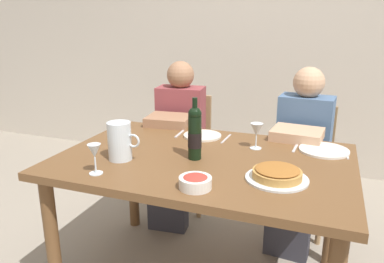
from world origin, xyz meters
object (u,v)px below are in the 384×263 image
water_pitcher (120,143)px  diner_left (177,138)px  dining_table (204,174)px  wine_glass_right_diner (94,152)px  salad_bowl (195,181)px  chair_left (186,143)px  diner_right (300,153)px  dinner_plate_left_setting (202,136)px  wine_glass_left_diner (257,131)px  baked_tart (277,174)px  chair_right (304,159)px  wine_bottle (195,133)px  dinner_plate_right_setting (324,150)px

water_pitcher → diner_left: size_ratio=0.17×
dining_table → wine_glass_right_diner: bearing=-136.6°
salad_bowl → chair_left: (-0.54, 1.28, -0.29)m
chair_left → diner_right: bearing=157.9°
dinner_plate_left_setting → chair_left: 0.72m
wine_glass_right_diner → water_pitcher: bearing=87.0°
wine_glass_left_diner → dinner_plate_left_setting: (-0.35, 0.11, -0.10)m
baked_tart → diner_left: size_ratio=0.24×
water_pitcher → chair_right: bearing=51.4°
salad_bowl → chair_left: bearing=112.9°
water_pitcher → chair_left: (-0.07, 1.09, -0.35)m
wine_glass_left_diner → wine_glass_right_diner: bearing=-135.8°
wine_bottle → wine_glass_right_diner: (-0.36, -0.34, -0.03)m
dining_table → baked_tart: bearing=-21.8°
dining_table → chair_left: 1.04m
baked_tart → chair_left: 1.40m
dining_table → dinner_plate_left_setting: bearing=110.1°
wine_glass_left_diner → dinner_plate_left_setting: bearing=162.9°
dining_table → wine_glass_right_diner: size_ratio=10.42×
dinner_plate_right_setting → chair_right: bearing=102.3°
water_pitcher → salad_bowl: water_pitcher is taller
salad_bowl → chair_left: chair_left is taller
dinner_plate_left_setting → chair_right: chair_right is taller
dinner_plate_left_setting → salad_bowl: bearing=-73.6°
diner_right → salad_bowl: bearing=76.0°
water_pitcher → wine_glass_right_diner: 0.21m
salad_bowl → wine_glass_left_diner: size_ratio=0.97×
wine_glass_left_diner → chair_right: bearing=70.5°
wine_glass_left_diner → chair_left: (-0.68, 0.69, -0.37)m
wine_glass_left_diner → diner_right: bearing=63.1°
wine_glass_left_diner → wine_glass_right_diner: (-0.63, -0.61, 0.00)m
wine_bottle → baked_tart: size_ratio=1.14×
wine_glass_right_diner → diner_right: (0.84, 1.03, -0.25)m
chair_right → diner_right: diner_right is taller
baked_tart → wine_bottle: bearing=164.0°
salad_bowl → dinner_plate_left_setting: size_ratio=0.61×
dinner_plate_left_setting → chair_left: bearing=120.1°
wine_bottle → diner_right: (0.48, 0.68, -0.28)m
wine_glass_right_diner → dinner_plate_left_setting: 0.77m
baked_tart → salad_bowl: baked_tart is taller
wine_glass_left_diner → chair_right: size_ratio=0.17×
chair_left → diner_left: bearing=89.1°
dinner_plate_right_setting → chair_right: chair_right is taller
chair_left → chair_right: 0.92m
dinner_plate_left_setting → chair_right: 0.84m
water_pitcher → salad_bowl: size_ratio=1.39×
wine_bottle → chair_right: wine_bottle is taller
dinner_plate_left_setting → water_pitcher: bearing=-117.6°
salad_bowl → diner_left: 1.18m
wine_glass_left_diner → dinner_plate_left_setting: wine_glass_left_diner is taller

